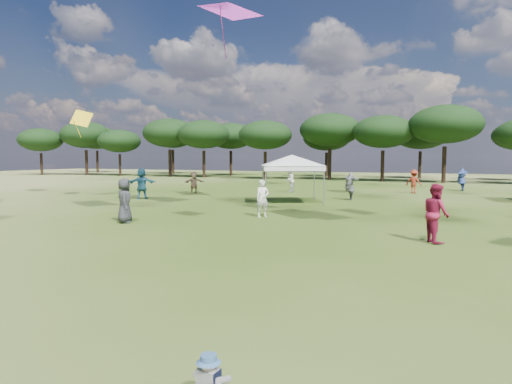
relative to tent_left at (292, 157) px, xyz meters
The scene contains 4 objects.
tree_line 27.20m from the tent_left, 74.22° to the left, with size 108.78×17.63×7.77m.
tent_left is the anchor object (origin of this frame).
toddler 19.87m from the tent_left, 74.58° to the right, with size 0.37×0.41×0.54m.
festival_crowd 4.56m from the tent_left, 23.74° to the left, with size 29.14×23.80×1.88m.
Camera 1 is at (2.33, -1.35, 2.54)m, focal length 30.00 mm.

